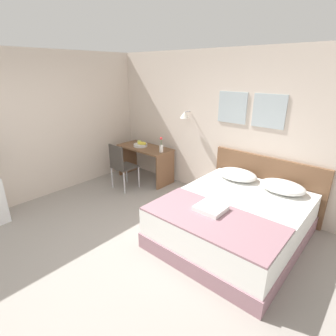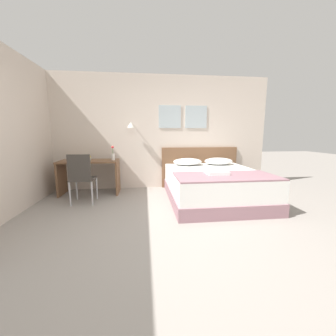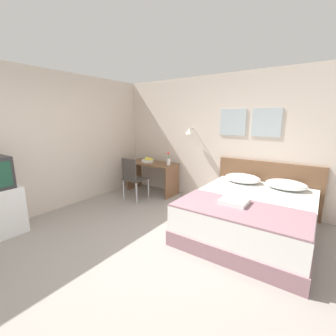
{
  "view_description": "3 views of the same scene",
  "coord_description": "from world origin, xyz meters",
  "px_view_note": "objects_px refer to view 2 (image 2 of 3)",
  "views": [
    {
      "loc": [
        2.51,
        -1.49,
        2.31
      ],
      "look_at": [
        -0.22,
        1.63,
        0.74
      ],
      "focal_mm": 28.0,
      "sensor_mm": 36.0,
      "label": 1
    },
    {
      "loc": [
        -0.26,
        -2.29,
        1.3
      ],
      "look_at": [
        0.17,
        1.46,
        0.67
      ],
      "focal_mm": 22.0,
      "sensor_mm": 36.0,
      "label": 2
    },
    {
      "loc": [
        1.9,
        -1.85,
        1.76
      ],
      "look_at": [
        -0.45,
        1.53,
        0.86
      ],
      "focal_mm": 24.0,
      "sensor_mm": 36.0,
      "label": 3
    }
  ],
  "objects_px": {
    "pillow_right": "(219,161)",
    "throw_blanket": "(226,176)",
    "headboard": "(199,167)",
    "flower_vase": "(113,155)",
    "bed": "(213,185)",
    "desk_chair": "(81,175)",
    "folded_towel_near_foot": "(217,172)",
    "desk": "(90,170)",
    "pillow_left": "(188,162)",
    "fruit_bowl": "(83,159)"
  },
  "relations": [
    {
      "from": "desk",
      "to": "flower_vase",
      "type": "xyz_separation_m",
      "value": [
        0.51,
        -0.03,
        0.32
      ]
    },
    {
      "from": "bed",
      "to": "desk",
      "type": "bearing_deg",
      "value": 164.13
    },
    {
      "from": "pillow_left",
      "to": "pillow_right",
      "type": "bearing_deg",
      "value": 0.0
    },
    {
      "from": "headboard",
      "to": "folded_towel_near_foot",
      "type": "distance_m",
      "value": 1.54
    },
    {
      "from": "pillow_left",
      "to": "folded_towel_near_foot",
      "type": "relative_size",
      "value": 1.85
    },
    {
      "from": "fruit_bowl",
      "to": "flower_vase",
      "type": "relative_size",
      "value": 1.02
    },
    {
      "from": "headboard",
      "to": "pillow_right",
      "type": "distance_m",
      "value": 0.52
    },
    {
      "from": "headboard",
      "to": "flower_vase",
      "type": "xyz_separation_m",
      "value": [
        -2.03,
        -0.38,
        0.35
      ]
    },
    {
      "from": "pillow_left",
      "to": "flower_vase",
      "type": "distance_m",
      "value": 1.67
    },
    {
      "from": "bed",
      "to": "folded_towel_near_foot",
      "type": "bearing_deg",
      "value": -103.62
    },
    {
      "from": "bed",
      "to": "desk_chair",
      "type": "height_order",
      "value": "desk_chair"
    },
    {
      "from": "pillow_left",
      "to": "folded_towel_near_foot",
      "type": "distance_m",
      "value": 1.23
    },
    {
      "from": "folded_towel_near_foot",
      "to": "desk_chair",
      "type": "xyz_separation_m",
      "value": [
        -2.4,
        0.48,
        -0.09
      ]
    },
    {
      "from": "pillow_right",
      "to": "folded_towel_near_foot",
      "type": "height_order",
      "value": "pillow_right"
    },
    {
      "from": "pillow_left",
      "to": "fruit_bowl",
      "type": "relative_size",
      "value": 2.07
    },
    {
      "from": "bed",
      "to": "flower_vase",
      "type": "height_order",
      "value": "flower_vase"
    },
    {
      "from": "bed",
      "to": "desk",
      "type": "relative_size",
      "value": 1.69
    },
    {
      "from": "bed",
      "to": "flower_vase",
      "type": "relative_size",
      "value": 6.71
    },
    {
      "from": "pillow_right",
      "to": "flower_vase",
      "type": "height_order",
      "value": "flower_vase"
    },
    {
      "from": "bed",
      "to": "pillow_right",
      "type": "distance_m",
      "value": 0.92
    },
    {
      "from": "throw_blanket",
      "to": "desk",
      "type": "relative_size",
      "value": 1.38
    },
    {
      "from": "bed",
      "to": "desk",
      "type": "xyz_separation_m",
      "value": [
        -2.54,
        0.72,
        0.23
      ]
    },
    {
      "from": "bed",
      "to": "folded_towel_near_foot",
      "type": "height_order",
      "value": "folded_towel_near_foot"
    },
    {
      "from": "folded_towel_near_foot",
      "to": "desk_chair",
      "type": "height_order",
      "value": "desk_chair"
    },
    {
      "from": "flower_vase",
      "to": "fruit_bowl",
      "type": "bearing_deg",
      "value": 178.99
    },
    {
      "from": "pillow_right",
      "to": "desk",
      "type": "relative_size",
      "value": 0.53
    },
    {
      "from": "throw_blanket",
      "to": "desk",
      "type": "xyz_separation_m",
      "value": [
        -2.54,
        1.32,
        -0.08
      ]
    },
    {
      "from": "desk_chair",
      "to": "fruit_bowl",
      "type": "relative_size",
      "value": 2.98
    },
    {
      "from": "folded_towel_near_foot",
      "to": "throw_blanket",
      "type": "bearing_deg",
      "value": -52.66
    },
    {
      "from": "folded_towel_near_foot",
      "to": "desk_chair",
      "type": "relative_size",
      "value": 0.38
    },
    {
      "from": "desk",
      "to": "fruit_bowl",
      "type": "xyz_separation_m",
      "value": [
        -0.1,
        -0.02,
        0.26
      ]
    },
    {
      "from": "bed",
      "to": "pillow_right",
      "type": "xyz_separation_m",
      "value": [
        0.37,
        0.75,
        0.38
      ]
    },
    {
      "from": "fruit_bowl",
      "to": "throw_blanket",
      "type": "bearing_deg",
      "value": -26.19
    },
    {
      "from": "pillow_right",
      "to": "bed",
      "type": "bearing_deg",
      "value": -116.15
    },
    {
      "from": "desk_chair",
      "to": "pillow_right",
      "type": "bearing_deg",
      "value": 14.27
    },
    {
      "from": "pillow_left",
      "to": "fruit_bowl",
      "type": "distance_m",
      "value": 2.28
    },
    {
      "from": "bed",
      "to": "pillow_right",
      "type": "bearing_deg",
      "value": 63.85
    },
    {
      "from": "headboard",
      "to": "desk_chair",
      "type": "distance_m",
      "value": 2.72
    },
    {
      "from": "headboard",
      "to": "pillow_right",
      "type": "xyz_separation_m",
      "value": [
        0.37,
        -0.32,
        0.18
      ]
    },
    {
      "from": "throw_blanket",
      "to": "bed",
      "type": "bearing_deg",
      "value": 90.0
    },
    {
      "from": "headboard",
      "to": "folded_towel_near_foot",
      "type": "relative_size",
      "value": 5.26
    },
    {
      "from": "pillow_right",
      "to": "fruit_bowl",
      "type": "relative_size",
      "value": 2.07
    },
    {
      "from": "headboard",
      "to": "desk",
      "type": "relative_size",
      "value": 1.52
    },
    {
      "from": "fruit_bowl",
      "to": "flower_vase",
      "type": "distance_m",
      "value": 0.62
    },
    {
      "from": "throw_blanket",
      "to": "pillow_left",
      "type": "bearing_deg",
      "value": 105.23
    },
    {
      "from": "throw_blanket",
      "to": "desk",
      "type": "bearing_deg",
      "value": 152.46
    },
    {
      "from": "flower_vase",
      "to": "bed",
      "type": "bearing_deg",
      "value": -18.75
    },
    {
      "from": "desk",
      "to": "fruit_bowl",
      "type": "distance_m",
      "value": 0.28
    },
    {
      "from": "pillow_right",
      "to": "throw_blanket",
      "type": "relative_size",
      "value": 0.39
    },
    {
      "from": "throw_blanket",
      "to": "folded_towel_near_foot",
      "type": "bearing_deg",
      "value": 127.34
    }
  ]
}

